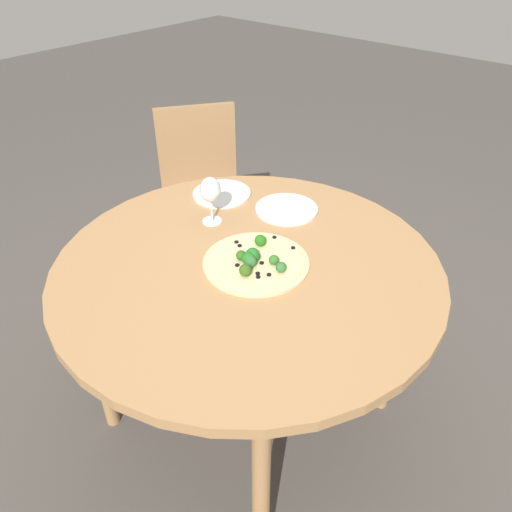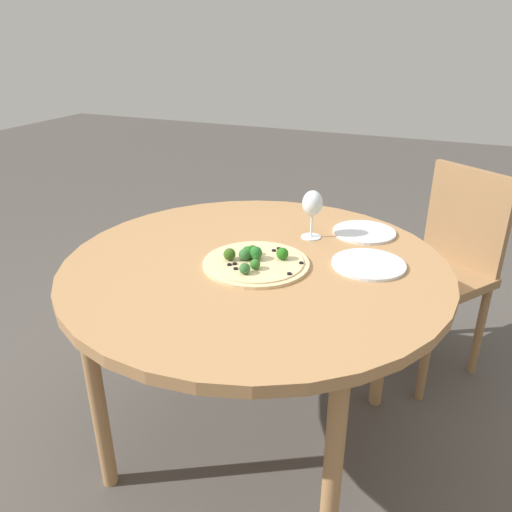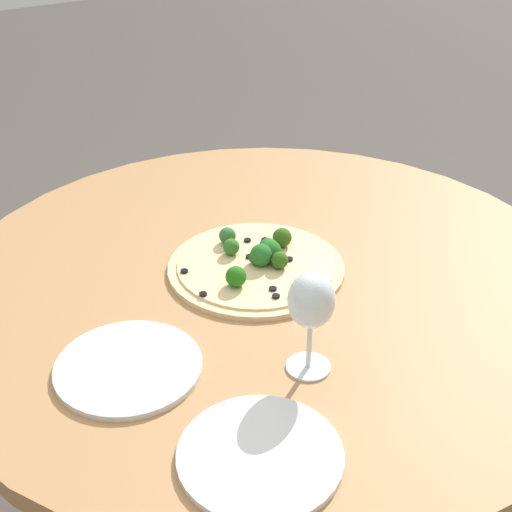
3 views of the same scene
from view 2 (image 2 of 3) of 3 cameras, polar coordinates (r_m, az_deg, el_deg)
The scene contains 7 objects.
ground_plane at distance 2.01m, azimuth -0.06°, elevation -20.04°, with size 12.00×12.00×0.00m, color #4C4742.
dining_table at distance 1.60m, azimuth -0.07°, elevation -2.58°, with size 1.21×1.21×0.74m.
chair at distance 2.27m, azimuth 20.42°, elevation -0.84°, with size 0.56×0.56×0.89m.
pizza at distance 1.55m, azimuth -0.10°, elevation -0.59°, with size 0.33×0.33×0.06m.
wine_glass at distance 1.72m, azimuth 6.47°, elevation 5.83°, with size 0.07×0.07×0.17m.
plate_near at distance 1.58m, azimuth 12.74°, elevation -0.92°, with size 0.23×0.23×0.01m.
plate_far at distance 1.83m, azimuth 12.26°, elevation 2.69°, with size 0.22×0.22×0.01m.
Camera 2 is at (-0.56, 1.31, 1.41)m, focal length 35.00 mm.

